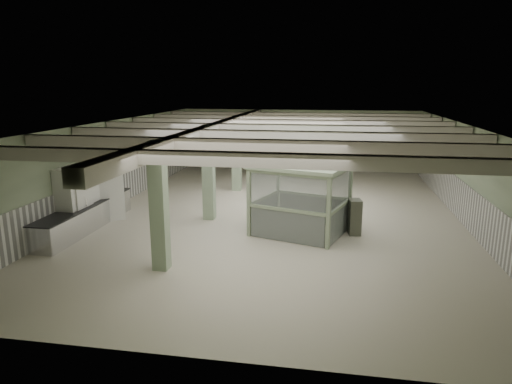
% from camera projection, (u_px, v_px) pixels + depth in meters
% --- Properties ---
extents(floor, '(20.00, 20.00, 0.00)m').
position_uv_depth(floor, '(277.00, 215.00, 18.18)').
color(floor, beige).
rests_on(floor, ground).
extents(ceiling, '(14.00, 20.00, 0.02)m').
position_uv_depth(ceiling, '(278.00, 124.00, 17.35)').
color(ceiling, white).
rests_on(ceiling, wall_back).
extents(wall_back, '(14.00, 0.02, 3.60)m').
position_uv_depth(wall_back, '(298.00, 140.00, 27.35)').
color(wall_back, '#AFC39C').
rests_on(wall_back, floor).
extents(wall_front, '(14.00, 0.02, 3.60)m').
position_uv_depth(wall_front, '(208.00, 270.00, 8.17)').
color(wall_front, '#AFC39C').
rests_on(wall_front, floor).
extents(wall_left, '(0.02, 20.00, 3.60)m').
position_uv_depth(wall_left, '(110.00, 165.00, 18.93)').
color(wall_left, '#AFC39C').
rests_on(wall_left, floor).
extents(wall_right, '(0.02, 20.00, 3.60)m').
position_uv_depth(wall_right, '(468.00, 176.00, 16.60)').
color(wall_right, '#AFC39C').
rests_on(wall_right, floor).
extents(wainscot_left, '(0.05, 19.90, 1.50)m').
position_uv_depth(wainscot_left, '(113.00, 190.00, 19.16)').
color(wainscot_left, white).
rests_on(wainscot_left, floor).
extents(wainscot_right, '(0.05, 19.90, 1.50)m').
position_uv_depth(wainscot_right, '(464.00, 204.00, 16.84)').
color(wainscot_right, white).
rests_on(wainscot_right, floor).
extents(wainscot_back, '(13.90, 0.05, 1.50)m').
position_uv_depth(wainscot_back, '(298.00, 158.00, 27.57)').
color(wainscot_back, white).
rests_on(wainscot_back, floor).
extents(girder, '(0.45, 19.90, 0.40)m').
position_uv_depth(girder, '(215.00, 128.00, 17.82)').
color(girder, beige).
rests_on(girder, ceiling).
extents(beam_a, '(13.90, 0.35, 0.32)m').
position_uv_depth(beam_a, '(236.00, 159.00, 10.20)').
color(beam_a, beige).
rests_on(beam_a, ceiling).
extents(beam_b, '(13.90, 0.35, 0.32)m').
position_uv_depth(beam_b, '(256.00, 145.00, 12.60)').
color(beam_b, beige).
rests_on(beam_b, ceiling).
extents(beam_c, '(13.90, 0.35, 0.32)m').
position_uv_depth(beam_c, '(269.00, 135.00, 14.99)').
color(beam_c, beige).
rests_on(beam_c, ceiling).
extents(beam_d, '(13.90, 0.35, 0.32)m').
position_uv_depth(beam_d, '(278.00, 128.00, 17.39)').
color(beam_d, beige).
rests_on(beam_d, ceiling).
extents(beam_e, '(13.90, 0.35, 0.32)m').
position_uv_depth(beam_e, '(285.00, 123.00, 19.79)').
color(beam_e, beige).
rests_on(beam_e, ceiling).
extents(beam_f, '(13.90, 0.35, 0.32)m').
position_uv_depth(beam_f, '(291.00, 119.00, 22.19)').
color(beam_f, beige).
rests_on(beam_f, ceiling).
extents(beam_g, '(13.90, 0.35, 0.32)m').
position_uv_depth(beam_g, '(295.00, 116.00, 24.58)').
color(beam_g, beige).
rests_on(beam_g, ceiling).
extents(column_a, '(0.42, 0.42, 3.60)m').
position_uv_depth(column_a, '(159.00, 207.00, 12.42)').
color(column_a, '#99B28F').
rests_on(column_a, floor).
extents(column_b, '(0.42, 0.42, 3.60)m').
position_uv_depth(column_b, '(209.00, 173.00, 17.22)').
color(column_b, '#99B28F').
rests_on(column_b, floor).
extents(column_c, '(0.42, 0.42, 3.60)m').
position_uv_depth(column_c, '(237.00, 154.00, 22.01)').
color(column_c, '#99B28F').
rests_on(column_c, floor).
extents(column_d, '(0.42, 0.42, 3.60)m').
position_uv_depth(column_d, '(252.00, 143.00, 25.85)').
color(column_d, '#99B28F').
rests_on(column_d, floor).
extents(pendant_front, '(0.44, 0.44, 0.22)m').
position_uv_depth(pendant_front, '(273.00, 159.00, 12.60)').
color(pendant_front, '#334231').
rests_on(pendant_front, ceiling).
extents(pendant_mid, '(0.44, 0.44, 0.22)m').
position_uv_depth(pendant_mid, '(292.00, 137.00, 17.87)').
color(pendant_mid, '#334231').
rests_on(pendant_mid, ceiling).
extents(pendant_back, '(0.44, 0.44, 0.22)m').
position_uv_depth(pendant_back, '(302.00, 126.00, 22.67)').
color(pendant_back, '#334231').
rests_on(pendant_back, ceiling).
extents(prep_counter, '(0.96, 5.49, 0.91)m').
position_uv_depth(prep_counter, '(85.00, 216.00, 16.29)').
color(prep_counter, silver).
rests_on(prep_counter, floor).
extents(pitcher_near, '(0.19, 0.22, 0.27)m').
position_uv_depth(pitcher_near, '(76.00, 204.00, 15.71)').
color(pitcher_near, silver).
rests_on(pitcher_near, prep_counter).
extents(pitcher_far, '(0.21, 0.24, 0.30)m').
position_uv_depth(pitcher_far, '(107.00, 190.00, 17.78)').
color(pitcher_far, silver).
rests_on(pitcher_far, prep_counter).
extents(veg_colander, '(0.52, 0.52, 0.18)m').
position_uv_depth(veg_colander, '(115.00, 188.00, 18.32)').
color(veg_colander, '#3A3A3E').
rests_on(veg_colander, prep_counter).
extents(orange_bowl, '(0.28, 0.28, 0.10)m').
position_uv_depth(orange_bowl, '(72.00, 208.00, 15.49)').
color(orange_bowl, '#B2B2B7').
rests_on(orange_bowl, prep_counter).
extents(walkin_cooler, '(1.21, 2.68, 2.45)m').
position_uv_depth(walkin_cooler, '(85.00, 194.00, 16.37)').
color(walkin_cooler, white).
rests_on(walkin_cooler, floor).
extents(guard_booth, '(3.69, 3.38, 2.45)m').
position_uv_depth(guard_booth, '(301.00, 186.00, 15.60)').
color(guard_booth, '#94A786').
rests_on(guard_booth, floor).
extents(filing_cabinet, '(0.48, 0.62, 1.22)m').
position_uv_depth(filing_cabinet, '(355.00, 217.00, 15.68)').
color(filing_cabinet, '#56594A').
rests_on(filing_cabinet, floor).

